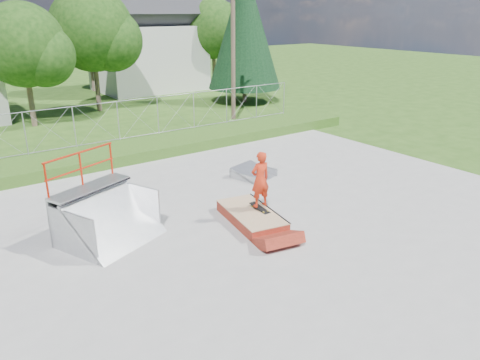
# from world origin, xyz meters

# --- Properties ---
(ground) EXTENTS (120.00, 120.00, 0.00)m
(ground) POSITION_xyz_m (0.00, 0.00, 0.00)
(ground) COLOR #2C4F16
(ground) RESTS_ON ground
(concrete_pad) EXTENTS (20.00, 16.00, 0.04)m
(concrete_pad) POSITION_xyz_m (0.00, 0.00, 0.02)
(concrete_pad) COLOR #979895
(concrete_pad) RESTS_ON ground
(grass_berm) EXTENTS (24.00, 3.00, 0.50)m
(grass_berm) POSITION_xyz_m (0.00, 9.50, 0.25)
(grass_berm) COLOR #2C4F16
(grass_berm) RESTS_ON ground
(grind_box) EXTENTS (1.70, 2.76, 0.38)m
(grind_box) POSITION_xyz_m (0.13, 0.63, 0.19)
(grind_box) COLOR maroon
(grind_box) RESTS_ON concrete_pad
(quarter_pipe) EXTENTS (3.06, 2.86, 2.46)m
(quarter_pipe) POSITION_xyz_m (-3.77, 2.01, 1.23)
(quarter_pipe) COLOR #9FA2A7
(quarter_pipe) RESTS_ON concrete_pad
(flat_bank_ramp) EXTENTS (1.66, 1.72, 0.41)m
(flat_bank_ramp) POSITION_xyz_m (2.70, 3.83, 0.20)
(flat_bank_ramp) COLOR #9FA2A7
(flat_bank_ramp) RESTS_ON concrete_pad
(skateboard) EXTENTS (0.24, 0.80, 0.13)m
(skateboard) POSITION_xyz_m (0.41, 0.58, 0.43)
(skateboard) COLOR black
(skateboard) RESTS_ON grind_box
(skater) EXTENTS (0.66, 0.46, 1.73)m
(skater) POSITION_xyz_m (0.41, 0.58, 1.29)
(skater) COLOR red
(skater) RESTS_ON grind_box
(chain_link_fence) EXTENTS (20.00, 0.06, 1.80)m
(chain_link_fence) POSITION_xyz_m (0.00, 10.50, 1.40)
(chain_link_fence) COLOR #9EA1A7
(chain_link_fence) RESTS_ON grass_berm
(gable_house) EXTENTS (8.40, 6.08, 8.94)m
(gable_house) POSITION_xyz_m (9.00, 26.00, 3.84)
(gable_house) COLOR silver
(gable_house) RESTS_ON ground
(utility_pole) EXTENTS (0.24, 0.24, 8.00)m
(utility_pole) POSITION_xyz_m (7.50, 12.00, 4.00)
(utility_pole) COLOR brown
(utility_pole) RESTS_ON ground
(tree_left_near) EXTENTS (4.76, 4.48, 6.65)m
(tree_left_near) POSITION_xyz_m (-1.75, 17.83, 4.24)
(tree_left_near) COLOR brown
(tree_left_near) RESTS_ON ground
(tree_center) EXTENTS (5.44, 5.12, 7.60)m
(tree_center) POSITION_xyz_m (2.78, 19.81, 4.85)
(tree_center) COLOR brown
(tree_center) RESTS_ON ground
(tree_right_far) EXTENTS (5.10, 4.80, 7.12)m
(tree_right_far) POSITION_xyz_m (14.27, 23.82, 4.54)
(tree_right_far) COLOR brown
(tree_right_far) RESTS_ON ground
(tree_back_mid) EXTENTS (4.08, 3.84, 5.70)m
(tree_back_mid) POSITION_xyz_m (5.21, 27.86, 3.63)
(tree_back_mid) COLOR brown
(tree_back_mid) RESTS_ON ground
(conifer_tree) EXTENTS (5.04, 5.04, 9.10)m
(conifer_tree) POSITION_xyz_m (12.00, 17.00, 5.05)
(conifer_tree) COLOR brown
(conifer_tree) RESTS_ON ground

